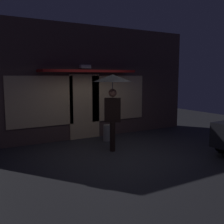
{
  "coord_description": "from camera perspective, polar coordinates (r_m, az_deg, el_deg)",
  "views": [
    {
      "loc": [
        -3.85,
        -6.16,
        2.14
      ],
      "look_at": [
        0.02,
        0.38,
        1.12
      ],
      "focal_mm": 43.19,
      "sensor_mm": 36.0,
      "label": 1
    }
  ],
  "objects": [
    {
      "name": "ground_plane",
      "position": [
        7.57,
        1.34,
        -8.78
      ],
      "size": [
        18.0,
        18.0,
        0.0
      ],
      "primitive_type": "plane",
      "color": "#2D2D33"
    },
    {
      "name": "building_facade",
      "position": [
        9.33,
        -6.28,
        6.16
      ],
      "size": [
        8.68,
        1.0,
        3.85
      ],
      "color": "brown",
      "rests_on": "ground"
    },
    {
      "name": "person_with_umbrella",
      "position": [
        7.62,
        0.13,
        4.39
      ],
      "size": [
        1.1,
        1.1,
        2.18
      ],
      "rotation": [
        0.0,
        0.0,
        2.57
      ],
      "color": "black",
      "rests_on": "ground"
    },
    {
      "name": "sidewalk_bollard",
      "position": [
        8.93,
        -1.1,
        -4.45
      ],
      "size": [
        0.23,
        0.23,
        0.54
      ],
      "primitive_type": "cylinder",
      "color": "#9E998E",
      "rests_on": "ground"
    }
  ]
}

